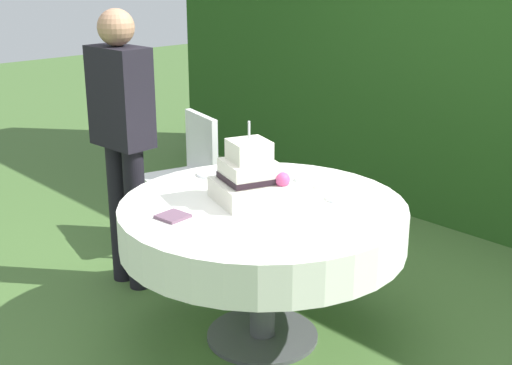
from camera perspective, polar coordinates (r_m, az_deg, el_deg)
name	(u,v)px	position (r m, az deg, el deg)	size (l,w,h in m)	color
ground_plane	(262,337)	(3.63, 0.53, -12.64)	(20.00, 20.00, 0.00)	#476B33
cake_table	(263,224)	(3.35, 0.56, -3.47)	(1.39, 1.39, 0.73)	#4C4C51
wedding_cake	(250,178)	(3.31, -0.51, 0.36)	(0.39, 0.39, 0.40)	silver
serving_plate_near	(210,174)	(3.74, -3.80, 0.71)	(0.15, 0.15, 0.01)	white
serving_plate_far	(338,199)	(3.38, 6.84, -1.34)	(0.12, 0.12, 0.01)	white
serving_plate_left	(325,187)	(3.54, 5.71, -0.37)	(0.10, 0.10, 0.01)	white
serving_plate_right	(306,179)	(3.66, 4.19, 0.27)	(0.12, 0.12, 0.01)	white
napkin_stack	(173,216)	(3.15, -6.90, -2.80)	(0.12, 0.12, 0.01)	#6B4C60
garden_chair	(188,168)	(4.52, -5.63, 1.16)	(0.48, 0.48, 0.89)	white
standing_person	(122,132)	(3.92, -10.99, 4.16)	(0.37, 0.22, 1.60)	black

